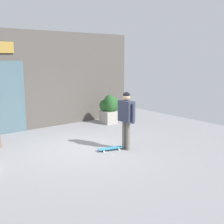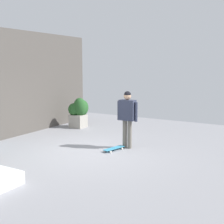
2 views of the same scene
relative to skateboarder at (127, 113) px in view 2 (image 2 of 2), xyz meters
name	(u,v)px [view 2 (image 2 of 2)]	position (x,y,z in m)	size (l,w,h in m)	color
ground_plane	(89,152)	(-0.92, 0.77, -1.06)	(12.00, 12.00, 0.00)	gray
building_facade	(4,85)	(-0.99, 4.15, 0.77)	(8.54, 0.31, 3.68)	#4C4742
skateboarder	(127,113)	(0.00, 0.00, 0.00)	(0.27, 0.65, 1.72)	#666056
skateboard	(114,148)	(-0.43, 0.20, -1.00)	(0.77, 0.37, 0.08)	teal
planter_box_left	(79,111)	(1.73, 3.06, -0.41)	(0.72, 0.73, 1.20)	gray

